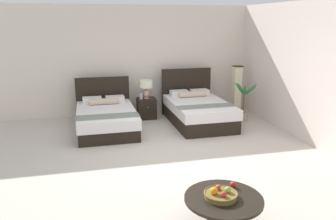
{
  "coord_description": "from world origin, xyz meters",
  "views": [
    {
      "loc": [
        -1.46,
        -5.55,
        2.45
      ],
      "look_at": [
        0.01,
        0.6,
        0.78
      ],
      "focal_mm": 36.0,
      "sensor_mm": 36.0,
      "label": 1
    }
  ],
  "objects": [
    {
      "name": "bed_near_window",
      "position": [
        -1.12,
        2.07,
        0.28
      ],
      "size": [
        1.36,
        2.1,
        1.08
      ],
      "color": "black",
      "rests_on": "ground"
    },
    {
      "name": "nightstand",
      "position": [
        -0.04,
        2.78,
        0.26
      ],
      "size": [
        0.47,
        0.45,
        0.53
      ],
      "color": "black",
      "rests_on": "ground"
    },
    {
      "name": "vase",
      "position": [
        -0.18,
        2.74,
        0.61
      ],
      "size": [
        0.07,
        0.07,
        0.16
      ],
      "color": "#ADBCC8",
      "rests_on": "nightstand"
    },
    {
      "name": "ground_plane",
      "position": [
        0.0,
        0.0,
        -0.01
      ],
      "size": [
        9.45,
        10.39,
        0.02
      ],
      "primitive_type": "cube",
      "color": "beige"
    },
    {
      "name": "loose_apple",
      "position": [
        0.24,
        -1.98,
        0.45
      ],
      "size": [
        0.08,
        0.08,
        0.08
      ],
      "color": "red",
      "rests_on": "coffee_table"
    },
    {
      "name": "wall_back",
      "position": [
        0.0,
        3.4,
        1.43
      ],
      "size": [
        9.45,
        0.12,
        2.86
      ],
      "primitive_type": "cube",
      "color": "beige",
      "rests_on": "ground"
    },
    {
      "name": "coffee_table",
      "position": [
        0.03,
        -2.18,
        0.33
      ],
      "size": [
        0.95,
        0.95,
        0.41
      ],
      "color": "black",
      "rests_on": "ground"
    },
    {
      "name": "fruit_bowl",
      "position": [
        -0.01,
        -2.18,
        0.45
      ],
      "size": [
        0.41,
        0.41,
        0.15
      ],
      "color": "brown",
      "rests_on": "coffee_table"
    },
    {
      "name": "bed_near_corner",
      "position": [
        1.11,
        2.07,
        0.31
      ],
      "size": [
        1.37,
        2.14,
        1.23
      ],
      "color": "black",
      "rests_on": "ground"
    },
    {
      "name": "table_lamp",
      "position": [
        -0.04,
        2.8,
        0.84
      ],
      "size": [
        0.33,
        0.33,
        0.47
      ],
      "color": "#D49C89",
      "rests_on": "nightstand"
    },
    {
      "name": "floor_lamp_corner",
      "position": [
        2.43,
        2.72,
        0.65
      ],
      "size": [
        0.24,
        0.24,
        1.3
      ],
      "color": "#38241A",
      "rests_on": "ground"
    },
    {
      "name": "potted_palm",
      "position": [
        2.29,
        1.96,
        0.39
      ],
      "size": [
        0.55,
        0.58,
        1.0
      ],
      "color": "gray",
      "rests_on": "ground"
    },
    {
      "name": "wall_side_right",
      "position": [
        2.93,
        0.4,
        1.43
      ],
      "size": [
        0.12,
        5.99,
        2.86
      ],
      "primitive_type": "cube",
      "color": "beige",
      "rests_on": "ground"
    }
  ]
}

